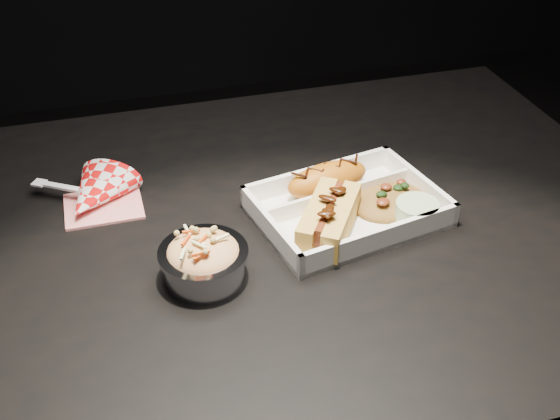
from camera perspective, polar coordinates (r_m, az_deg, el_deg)
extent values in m
cube|color=black|center=(0.99, -2.89, -2.21)|extent=(1.20, 0.80, 0.03)
cylinder|color=black|center=(1.64, 13.46, -2.13)|extent=(0.05, 0.05, 0.72)
cube|color=white|center=(1.00, 5.45, -0.42)|extent=(0.28, 0.22, 0.01)
cube|color=white|center=(1.05, 3.04, 2.69)|extent=(0.25, 0.06, 0.04)
cube|color=white|center=(0.93, 8.26, -2.42)|extent=(0.25, 0.06, 0.04)
cube|color=white|center=(0.94, -0.78, -1.64)|extent=(0.04, 0.18, 0.04)
cube|color=white|center=(1.05, 11.13, 2.01)|extent=(0.04, 0.18, 0.04)
cube|color=white|center=(1.01, 4.75, 0.92)|extent=(0.23, 0.05, 0.03)
ellipsoid|color=#BD6512|center=(1.02, 3.87, 2.52)|extent=(0.14, 0.08, 0.05)
cube|color=gold|center=(0.94, 5.01, -0.89)|extent=(0.09, 0.13, 0.04)
cube|color=gold|center=(0.95, 3.02, -0.53)|extent=(0.09, 0.13, 0.04)
cylinder|color=maroon|center=(0.94, 4.03, -0.26)|extent=(0.09, 0.11, 0.03)
ellipsoid|color=olive|center=(1.01, 8.95, 1.19)|extent=(0.13, 0.11, 0.03)
cylinder|color=#AFC998|center=(0.99, 11.05, -0.17)|extent=(0.06, 0.06, 0.03)
cylinder|color=silver|center=(0.88, -6.18, -4.54)|extent=(0.10, 0.10, 0.04)
cylinder|color=silver|center=(0.87, -6.27, -3.46)|extent=(0.11, 0.11, 0.01)
ellipsoid|color=#C7BD8C|center=(0.87, -6.27, -3.46)|extent=(0.09, 0.09, 0.04)
cube|color=red|center=(1.05, -14.15, 0.29)|extent=(0.11, 0.09, 0.00)
cone|color=red|center=(1.05, -14.85, 1.21)|extent=(0.14, 0.15, 0.10)
cube|color=white|center=(1.07, -17.42, 1.82)|extent=(0.06, 0.04, 0.00)
cube|color=white|center=(1.09, -18.97, 2.09)|extent=(0.02, 0.02, 0.00)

